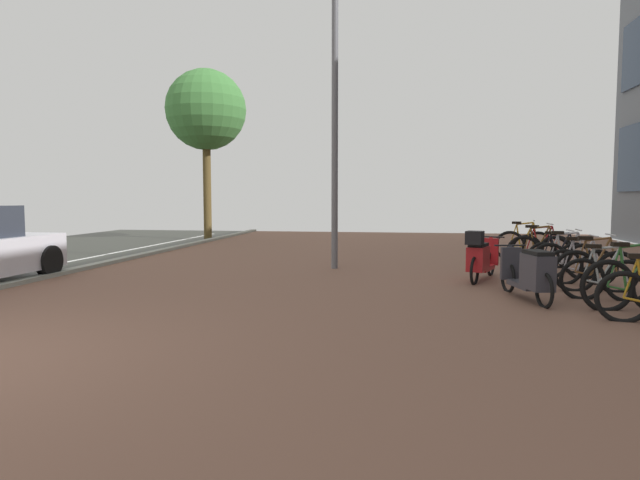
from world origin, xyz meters
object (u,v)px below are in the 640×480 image
at_px(bicycle_rack_04, 581,266).
at_px(lamp_post, 335,103).
at_px(bicycle_rack_02, 605,279).
at_px(bicycle_rack_07, 539,252).
at_px(bicycle_rack_03, 596,271).
at_px(bicycle_rack_08, 542,249).
at_px(bicycle_rack_05, 566,260).
at_px(scooter_near, 531,274).
at_px(street_tree, 206,111).
at_px(bicycle_rack_06, 559,257).
at_px(bicycle_rack_09, 524,245).
at_px(bicycle_rack_01, 632,285).
at_px(scooter_mid, 481,257).

bearing_deg(bicycle_rack_04, lamp_post, 162.39).
relative_size(bicycle_rack_02, bicycle_rack_07, 0.92).
distance_m(bicycle_rack_03, bicycle_rack_08, 3.85).
relative_size(bicycle_rack_05, scooter_near, 0.74).
relative_size(bicycle_rack_02, street_tree, 0.21).
bearing_deg(bicycle_rack_05, bicycle_rack_02, -92.03).
bearing_deg(bicycle_rack_03, lamp_post, 154.21).
bearing_deg(lamp_post, bicycle_rack_08, 18.78).
distance_m(bicycle_rack_06, bicycle_rack_09, 2.32).
distance_m(bicycle_rack_02, scooter_near, 1.17).
xyz_separation_m(bicycle_rack_08, scooter_near, (-1.31, -4.89, 0.08)).
bearing_deg(bicycle_rack_01, bicycle_rack_09, 91.61).
height_order(bicycle_rack_04, lamp_post, lamp_post).
distance_m(bicycle_rack_04, bicycle_rack_05, 0.77).
distance_m(scooter_mid, street_tree, 12.93).
bearing_deg(scooter_mid, lamp_post, 154.73).
height_order(bicycle_rack_05, scooter_mid, scooter_mid).
bearing_deg(bicycle_rack_06, lamp_post, -179.27).
height_order(bicycle_rack_02, scooter_mid, scooter_mid).
height_order(bicycle_rack_05, bicycle_rack_09, bicycle_rack_09).
xyz_separation_m(scooter_mid, lamp_post, (-2.92, 1.38, 3.14)).
bearing_deg(bicycle_rack_08, bicycle_rack_06, -90.81).
height_order(bicycle_rack_05, street_tree, street_tree).
xyz_separation_m(bicycle_rack_05, street_tree, (-10.27, 8.03, 4.33)).
bearing_deg(bicycle_rack_05, lamp_post, 171.26).
relative_size(bicycle_rack_08, bicycle_rack_09, 0.97).
bearing_deg(scooter_mid, bicycle_rack_03, -26.65).
bearing_deg(lamp_post, street_tree, 127.67).
relative_size(bicycle_rack_04, lamp_post, 0.19).
height_order(scooter_mid, street_tree, street_tree).
height_order(scooter_near, lamp_post, lamp_post).
relative_size(bicycle_rack_05, bicycle_rack_06, 1.03).
height_order(bicycle_rack_06, scooter_mid, scooter_mid).
distance_m(bicycle_rack_04, lamp_post, 5.88).
height_order(bicycle_rack_02, bicycle_rack_09, bicycle_rack_09).
distance_m(bicycle_rack_06, bicycle_rack_07, 0.80).
distance_m(bicycle_rack_01, scooter_mid, 2.96).
relative_size(bicycle_rack_01, bicycle_rack_08, 1.05).
distance_m(bicycle_rack_03, lamp_post, 6.10).
distance_m(bicycle_rack_05, bicycle_rack_07, 1.55).
height_order(bicycle_rack_01, bicycle_rack_02, bicycle_rack_01).
height_order(bicycle_rack_07, scooter_mid, bicycle_rack_07).
height_order(bicycle_rack_09, scooter_near, bicycle_rack_09).
xyz_separation_m(bicycle_rack_01, bicycle_rack_04, (0.03, 2.31, -0.03)).
bearing_deg(lamp_post, bicycle_rack_03, -25.79).
bearing_deg(bicycle_rack_06, bicycle_rack_01, -90.77).
relative_size(bicycle_rack_06, bicycle_rack_07, 0.93).
height_order(bicycle_rack_07, bicycle_rack_09, bicycle_rack_09).
height_order(bicycle_rack_08, bicycle_rack_09, bicycle_rack_09).
xyz_separation_m(bicycle_rack_05, bicycle_rack_08, (0.09, 2.31, -0.00)).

